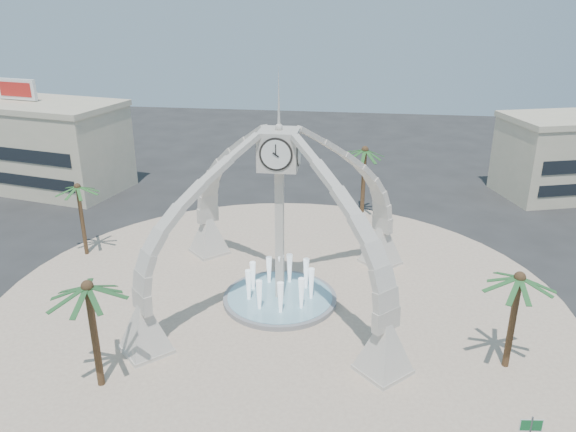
# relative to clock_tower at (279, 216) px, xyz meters

# --- Properties ---
(ground) EXTENTS (140.00, 140.00, 0.00)m
(ground) POSITION_rel_clock_tower_xyz_m (0.00, 0.00, -6.49)
(ground) COLOR #282828
(ground) RESTS_ON ground
(plaza) EXTENTS (40.00, 40.00, 0.06)m
(plaza) POSITION_rel_clock_tower_xyz_m (0.00, 0.00, -6.46)
(plaza) COLOR beige
(plaza) RESTS_ON ground
(clock_tower) EXTENTS (17.94, 17.94, 16.30)m
(clock_tower) POSITION_rel_clock_tower_xyz_m (0.00, 0.00, 0.00)
(clock_tower) COLOR #BCB5A8
(clock_tower) RESTS_ON ground
(fountain) EXTENTS (8.00, 8.00, 3.62)m
(fountain) POSITION_rel_clock_tower_xyz_m (0.00, 0.00, -6.20)
(fountain) COLOR gray
(fountain) RESTS_ON ground
(building_nw) EXTENTS (23.75, 13.73, 11.90)m
(building_nw) POSITION_rel_clock_tower_xyz_m (-32.00, 22.00, -1.66)
(building_nw) COLOR #B9B091
(building_nw) RESTS_ON ground
(palm_east) EXTENTS (4.18, 4.18, 6.59)m
(palm_east) POSITION_rel_clock_tower_xyz_m (14.15, -5.54, -0.76)
(palm_east) COLOR brown
(palm_east) RESTS_ON ground
(palm_west) EXTENTS (3.99, 3.99, 6.60)m
(palm_west) POSITION_rel_clock_tower_xyz_m (-17.18, 5.38, -0.64)
(palm_west) COLOR brown
(palm_west) RESTS_ON ground
(palm_north) EXTENTS (5.51, 5.51, 7.55)m
(palm_north) POSITION_rel_clock_tower_xyz_m (5.40, 17.17, 0.15)
(palm_north) COLOR brown
(palm_north) RESTS_ON ground
(palm_south) EXTENTS (4.41, 4.41, 6.96)m
(palm_south) POSITION_rel_clock_tower_xyz_m (-8.40, -10.45, -0.40)
(palm_south) COLOR brown
(palm_south) RESTS_ON ground
(street_sign) EXTENTS (1.03, 0.15, 2.80)m
(street_sign) POSITION_rel_clock_tower_xyz_m (13.38, -13.18, -4.49)
(street_sign) COLOR slate
(street_sign) RESTS_ON ground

